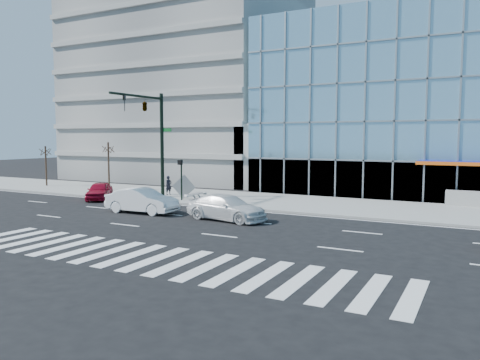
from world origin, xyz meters
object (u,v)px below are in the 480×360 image
(white_suv, at_px, (226,207))
(white_sedan, at_px, (142,201))
(ped_signal_post, at_px, (181,173))
(tilted_panel, at_px, (184,187))
(pedestrian, at_px, (169,185))
(street_tree_far, at_px, (45,151))
(street_tree_near, at_px, (108,149))
(red_sedan, at_px, (99,191))
(traffic_signal, at_px, (150,119))

(white_suv, relative_size, white_sedan, 1.05)
(ped_signal_post, xyz_separation_m, tilted_panel, (-0.21, 0.64, -1.07))
(white_sedan, relative_size, pedestrian, 3.11)
(street_tree_far, relative_size, white_suv, 0.77)
(street_tree_far, distance_m, tilted_panel, 17.56)
(street_tree_near, xyz_separation_m, red_sedan, (3.13, -4.35, -3.10))
(traffic_signal, relative_size, white_sedan, 1.68)
(traffic_signal, bearing_deg, pedestrian, 95.54)
(street_tree_near, xyz_separation_m, pedestrian, (6.76, -0.39, -2.86))
(street_tree_far, xyz_separation_m, tilted_panel, (17.29, -1.91, -2.38))
(street_tree_far, relative_size, white_sedan, 0.81)
(street_tree_far, distance_m, red_sedan, 12.27)
(traffic_signal, distance_m, tilted_panel, 5.68)
(red_sedan, height_order, tilted_panel, tilted_panel)
(white_sedan, bearing_deg, traffic_signal, 30.87)
(ped_signal_post, relative_size, tilted_panel, 2.31)
(street_tree_far, relative_size, tilted_panel, 2.98)
(street_tree_near, bearing_deg, ped_signal_post, -15.06)
(traffic_signal, distance_m, white_sedan, 7.92)
(white_sedan, bearing_deg, ped_signal_post, 5.10)
(traffic_signal, height_order, street_tree_far, traffic_signal)
(street_tree_far, relative_size, pedestrian, 2.52)
(ped_signal_post, xyz_separation_m, pedestrian, (-2.74, 2.17, -1.22))
(ped_signal_post, height_order, street_tree_far, street_tree_far)
(white_suv, height_order, white_sedan, white_sedan)
(white_suv, bearing_deg, tilted_panel, 57.88)
(street_tree_far, xyz_separation_m, pedestrian, (14.76, -0.39, -2.53))
(ped_signal_post, distance_m, street_tree_near, 9.97)
(white_sedan, bearing_deg, tilted_panel, 6.34)
(red_sedan, bearing_deg, traffic_signal, -13.51)
(ped_signal_post, bearing_deg, traffic_signal, -171.48)
(white_sedan, xyz_separation_m, red_sedan, (-7.03, 3.46, -0.11))
(traffic_signal, xyz_separation_m, white_suv, (9.16, -4.58, -5.44))
(street_tree_near, relative_size, white_sedan, 0.89)
(white_suv, xyz_separation_m, pedestrian, (-9.40, 7.13, 0.19))
(ped_signal_post, height_order, red_sedan, ped_signal_post)
(white_suv, height_order, tilted_panel, tilted_panel)
(traffic_signal, distance_m, street_tree_near, 7.96)
(red_sedan, bearing_deg, pedestrian, 13.93)
(traffic_signal, bearing_deg, ped_signal_post, 8.52)
(street_tree_far, height_order, pedestrian, street_tree_far)
(red_sedan, xyz_separation_m, pedestrian, (3.63, 3.96, 0.24))
(street_tree_near, bearing_deg, tilted_panel, -11.63)
(ped_signal_post, bearing_deg, street_tree_far, 171.69)
(street_tree_far, bearing_deg, red_sedan, -21.34)
(street_tree_near, relative_size, pedestrian, 2.76)
(traffic_signal, relative_size, ped_signal_post, 2.67)
(white_suv, relative_size, pedestrian, 3.28)
(street_tree_near, bearing_deg, white_suv, -24.94)
(street_tree_near, height_order, white_sedan, street_tree_near)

